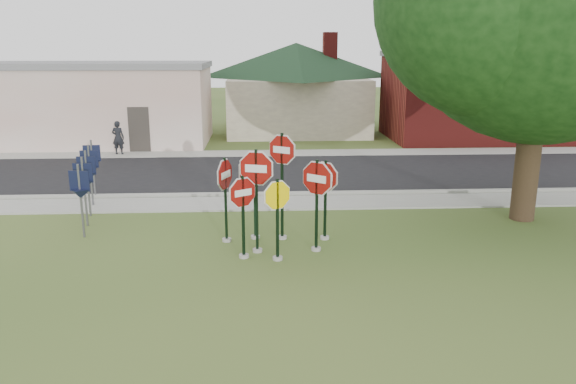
{
  "coord_description": "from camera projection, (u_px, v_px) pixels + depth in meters",
  "views": [
    {
      "loc": [
        -0.28,
        -12.07,
        4.96
      ],
      "look_at": [
        0.46,
        2.0,
        1.31
      ],
      "focal_mm": 35.0,
      "sensor_mm": 36.0,
      "label": 1
    }
  ],
  "objects": [
    {
      "name": "stop_sign_center",
      "position": [
        256.0,
        185.0,
        13.57
      ],
      "size": [
        1.13,
        0.34,
        2.71
      ],
      "color": "gray",
      "rests_on": "ground"
    },
    {
      "name": "stop_sign_right",
      "position": [
        317.0,
        192.0,
        13.72
      ],
      "size": [
        0.93,
        0.74,
        2.44
      ],
      "color": "gray",
      "rests_on": "ground"
    },
    {
      "name": "stop_sign_far_left",
      "position": [
        225.0,
        188.0,
        14.39
      ],
      "size": [
        0.44,
        1.04,
        2.36
      ],
      "color": "gray",
      "rests_on": "ground"
    },
    {
      "name": "stop_sign_left",
      "position": [
        243.0,
        207.0,
        13.3
      ],
      "size": [
        0.84,
        0.56,
        2.13
      ],
      "color": "gray",
      "rests_on": "ground"
    },
    {
      "name": "curb",
      "position": [
        268.0,
        194.0,
        19.19
      ],
      "size": [
        60.0,
        0.2,
        0.14
      ],
      "primitive_type": "cube",
      "color": "gray",
      "rests_on": "ground"
    },
    {
      "name": "stop_sign_back_left",
      "position": [
        255.0,
        184.0,
        14.61
      ],
      "size": [
        1.14,
        0.24,
        2.42
      ],
      "color": "gray",
      "rests_on": "ground"
    },
    {
      "name": "building_house",
      "position": [
        296.0,
        70.0,
        33.38
      ],
      "size": [
        11.6,
        11.6,
        6.2
      ],
      "color": "beige",
      "rests_on": "ground"
    },
    {
      "name": "sidewalk_far",
      "position": [
        265.0,
        154.0,
        26.74
      ],
      "size": [
        60.0,
        1.6,
        0.06
      ],
      "primitive_type": "cube",
      "color": "gray",
      "rests_on": "ground"
    },
    {
      "name": "stop_sign_yellow",
      "position": [
        277.0,
        211.0,
        13.17
      ],
      "size": [
        0.85,
        0.49,
        2.09
      ],
      "color": "gray",
      "rests_on": "ground"
    },
    {
      "name": "building_stucco",
      "position": [
        92.0,
        102.0,
        29.32
      ],
      "size": [
        12.2,
        6.2,
        4.2
      ],
      "color": "silver",
      "rests_on": "ground"
    },
    {
      "name": "building_brick",
      "position": [
        482.0,
        95.0,
        30.81
      ],
      "size": [
        10.2,
        6.2,
        4.75
      ],
      "color": "maroon",
      "rests_on": "ground"
    },
    {
      "name": "stop_sign_back_right",
      "position": [
        282.0,
        170.0,
        14.49
      ],
      "size": [
        0.9,
        0.61,
        2.94
      ],
      "color": "gray",
      "rests_on": "ground"
    },
    {
      "name": "route_sign_row",
      "position": [
        87.0,
        176.0,
        16.69
      ],
      "size": [
        1.43,
        4.63,
        2.0
      ],
      "color": "#59595E",
      "rests_on": "ground"
    },
    {
      "name": "sidewalk_near",
      "position": [
        268.0,
        203.0,
        18.23
      ],
      "size": [
        60.0,
        1.6,
        0.06
      ],
      "primitive_type": "cube",
      "color": "gray",
      "rests_on": "ground"
    },
    {
      "name": "stop_sign_far_right",
      "position": [
        325.0,
        190.0,
        14.59
      ],
      "size": [
        0.75,
        0.77,
        2.24
      ],
      "color": "gray",
      "rests_on": "ground"
    },
    {
      "name": "road",
      "position": [
        266.0,
        173.0,
        22.58
      ],
      "size": [
        60.0,
        7.0,
        0.04
      ],
      "primitive_type": "cube",
      "color": "black",
      "rests_on": "ground"
    },
    {
      "name": "ground",
      "position": [
        273.0,
        269.0,
        12.92
      ],
      "size": [
        120.0,
        120.0,
        0.0
      ],
      "primitive_type": "plane",
      "color": "#38541F",
      "rests_on": "ground"
    },
    {
      "name": "pedestrian",
      "position": [
        118.0,
        138.0,
        26.26
      ],
      "size": [
        0.61,
        0.44,
        1.57
      ],
      "primitive_type": "imported",
      "rotation": [
        0.0,
        0.0,
        3.02
      ],
      "color": "black",
      "rests_on": "sidewalk_far"
    }
  ]
}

